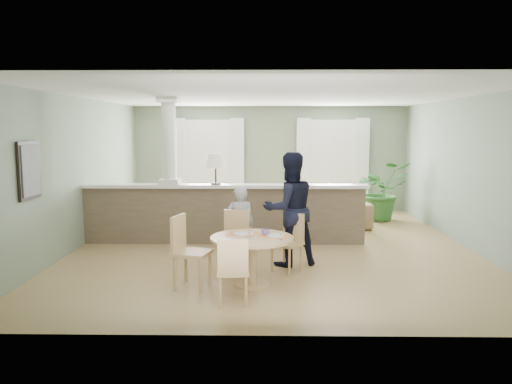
{
  "coord_description": "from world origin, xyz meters",
  "views": [
    {
      "loc": [
        -0.16,
        -8.95,
        2.14
      ],
      "look_at": [
        -0.29,
        -1.0,
        1.12
      ],
      "focal_mm": 35.0,
      "sensor_mm": 36.0,
      "label": 1
    }
  ],
  "objects_px": {
    "man_person": "(289,209)",
    "child_person": "(240,225)",
    "houseplant": "(381,191)",
    "dining_table": "(253,247)",
    "chair_side": "(187,248)",
    "chair_far_man": "(289,239)",
    "chair_far_boy": "(236,237)",
    "chair_near": "(233,268)",
    "sofa": "(303,210)"
  },
  "relations": [
    {
      "from": "chair_side",
      "to": "child_person",
      "type": "distance_m",
      "value": 1.38
    },
    {
      "from": "houseplant",
      "to": "man_person",
      "type": "xyz_separation_m",
      "value": [
        -2.33,
        -3.92,
        0.2
      ]
    },
    {
      "from": "dining_table",
      "to": "man_person",
      "type": "relative_size",
      "value": 0.64
    },
    {
      "from": "chair_far_boy",
      "to": "chair_side",
      "type": "bearing_deg",
      "value": -123.43
    },
    {
      "from": "chair_near",
      "to": "child_person",
      "type": "xyz_separation_m",
      "value": [
        -0.0,
        1.93,
        0.15
      ]
    },
    {
      "from": "sofa",
      "to": "man_person",
      "type": "distance_m",
      "value": 2.95
    },
    {
      "from": "houseplant",
      "to": "chair_near",
      "type": "height_order",
      "value": "houseplant"
    },
    {
      "from": "chair_far_man",
      "to": "chair_side",
      "type": "distance_m",
      "value": 1.65
    },
    {
      "from": "dining_table",
      "to": "man_person",
      "type": "bearing_deg",
      "value": 62.86
    },
    {
      "from": "chair_far_boy",
      "to": "chair_far_man",
      "type": "height_order",
      "value": "chair_far_boy"
    },
    {
      "from": "chair_far_man",
      "to": "man_person",
      "type": "relative_size",
      "value": 0.49
    },
    {
      "from": "sofa",
      "to": "chair_side",
      "type": "distance_m",
      "value": 4.44
    },
    {
      "from": "chair_near",
      "to": "chair_side",
      "type": "relative_size",
      "value": 0.86
    },
    {
      "from": "sofa",
      "to": "child_person",
      "type": "distance_m",
      "value": 3.07
    },
    {
      "from": "sofa",
      "to": "child_person",
      "type": "relative_size",
      "value": 2.21
    },
    {
      "from": "sofa",
      "to": "chair_side",
      "type": "xyz_separation_m",
      "value": [
        -1.88,
        -4.02,
        0.14
      ]
    },
    {
      "from": "houseplant",
      "to": "dining_table",
      "type": "relative_size",
      "value": 1.22
    },
    {
      "from": "child_person",
      "to": "houseplant",
      "type": "bearing_deg",
      "value": -134.33
    },
    {
      "from": "chair_far_man",
      "to": "houseplant",
      "type": "bearing_deg",
      "value": 98.46
    },
    {
      "from": "chair_near",
      "to": "chair_side",
      "type": "distance_m",
      "value": 0.97
    },
    {
      "from": "sofa",
      "to": "chair_far_boy",
      "type": "relative_size",
      "value": 3.04
    },
    {
      "from": "chair_near",
      "to": "man_person",
      "type": "distance_m",
      "value": 2.05
    },
    {
      "from": "dining_table",
      "to": "chair_far_man",
      "type": "distance_m",
      "value": 0.94
    },
    {
      "from": "dining_table",
      "to": "child_person",
      "type": "height_order",
      "value": "child_person"
    },
    {
      "from": "chair_far_boy",
      "to": "chair_far_man",
      "type": "distance_m",
      "value": 0.81
    },
    {
      "from": "man_person",
      "to": "child_person",
      "type": "bearing_deg",
      "value": -25.26
    },
    {
      "from": "chair_far_boy",
      "to": "man_person",
      "type": "height_order",
      "value": "man_person"
    },
    {
      "from": "chair_far_man",
      "to": "chair_far_boy",
      "type": "bearing_deg",
      "value": -144.44
    },
    {
      "from": "houseplant",
      "to": "dining_table",
      "type": "height_order",
      "value": "houseplant"
    },
    {
      "from": "chair_near",
      "to": "man_person",
      "type": "xyz_separation_m",
      "value": [
        0.77,
        1.86,
        0.42
      ]
    },
    {
      "from": "chair_far_boy",
      "to": "child_person",
      "type": "distance_m",
      "value": 0.37
    },
    {
      "from": "dining_table",
      "to": "chair_near",
      "type": "height_order",
      "value": "chair_near"
    },
    {
      "from": "dining_table",
      "to": "child_person",
      "type": "bearing_deg",
      "value": 101.1
    },
    {
      "from": "sofa",
      "to": "chair_far_boy",
      "type": "xyz_separation_m",
      "value": [
        -1.27,
        -3.15,
        0.1
      ]
    },
    {
      "from": "child_person",
      "to": "chair_far_boy",
      "type": "bearing_deg",
      "value": 77.93
    },
    {
      "from": "sofa",
      "to": "dining_table",
      "type": "relative_size",
      "value": 2.43
    },
    {
      "from": "houseplant",
      "to": "man_person",
      "type": "bearing_deg",
      "value": -120.77
    },
    {
      "from": "houseplant",
      "to": "chair_far_boy",
      "type": "relative_size",
      "value": 1.52
    },
    {
      "from": "child_person",
      "to": "chair_far_man",
      "type": "bearing_deg",
      "value": 148.41
    },
    {
      "from": "chair_far_man",
      "to": "man_person",
      "type": "height_order",
      "value": "man_person"
    },
    {
      "from": "chair_side",
      "to": "chair_near",
      "type": "bearing_deg",
      "value": -122.38
    },
    {
      "from": "chair_near",
      "to": "chair_side",
      "type": "bearing_deg",
      "value": -52.36
    },
    {
      "from": "child_person",
      "to": "man_person",
      "type": "bearing_deg",
      "value": 169.41
    },
    {
      "from": "dining_table",
      "to": "chair_side",
      "type": "distance_m",
      "value": 0.88
    },
    {
      "from": "chair_side",
      "to": "man_person",
      "type": "distance_m",
      "value": 1.87
    },
    {
      "from": "dining_table",
      "to": "chair_far_man",
      "type": "xyz_separation_m",
      "value": [
        0.54,
        0.77,
        -0.07
      ]
    },
    {
      "from": "houseplant",
      "to": "chair_near",
      "type": "relative_size",
      "value": 1.63
    },
    {
      "from": "chair_side",
      "to": "man_person",
      "type": "xyz_separation_m",
      "value": [
        1.43,
        1.15,
        0.35
      ]
    },
    {
      "from": "chair_side",
      "to": "dining_table",
      "type": "bearing_deg",
      "value": -70.82
    },
    {
      "from": "dining_table",
      "to": "man_person",
      "type": "xyz_separation_m",
      "value": [
        0.55,
        1.08,
        0.34
      ]
    }
  ]
}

